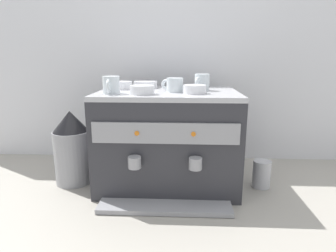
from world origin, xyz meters
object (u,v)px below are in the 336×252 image
object	(u,v)px
ceramic_bowl_2	(122,85)
ceramic_cup_0	(174,85)
ceramic_cup_2	(111,85)
coffee_grinder	(72,148)
ceramic_bowl_0	(195,89)
espresso_machine	(168,139)
ceramic_bowl_3	(146,85)
milk_pitcher	(262,174)
ceramic_bowl_1	(142,90)
ceramic_cup_1	(202,82)

from	to	relation	value
ceramic_bowl_2	ceramic_cup_0	bearing A→B (deg)	-21.81
ceramic_cup_2	coffee_grinder	bearing A→B (deg)	158.46
ceramic_bowl_0	coffee_grinder	distance (m)	0.69
coffee_grinder	espresso_machine	bearing A→B (deg)	2.35
ceramic_cup_0	ceramic_cup_2	distance (m)	0.29
ceramic_cup_0	coffee_grinder	xyz separation A→B (m)	(-0.52, 0.01, -0.32)
ceramic_bowl_3	coffee_grinder	bearing A→B (deg)	-156.03
ceramic_bowl_0	milk_pitcher	world-z (taller)	ceramic_bowl_0
ceramic_cup_2	ceramic_bowl_3	world-z (taller)	ceramic_cup_2
ceramic_cup_0	ceramic_bowl_1	xyz separation A→B (m)	(-0.14, -0.10, -0.01)
espresso_machine	ceramic_bowl_3	world-z (taller)	ceramic_bowl_3
milk_pitcher	ceramic_cup_0	bearing A→B (deg)	179.99
ceramic_cup_1	coffee_grinder	world-z (taller)	ceramic_cup_1
ceramic_cup_1	ceramic_bowl_0	bearing A→B (deg)	-108.26
ceramic_bowl_0	ceramic_bowl_3	distance (m)	0.34
ceramic_cup_1	ceramic_bowl_0	xyz separation A→B (m)	(-0.04, -0.12, -0.02)
ceramic_bowl_3	ceramic_bowl_0	bearing A→B (deg)	-42.01
ceramic_cup_1	ceramic_bowl_3	size ratio (longest dim) A/B	0.88
ceramic_bowl_0	coffee_grinder	world-z (taller)	ceramic_bowl_0
ceramic_bowl_0	ceramic_bowl_3	xyz separation A→B (m)	(-0.25, 0.23, -0.00)
ceramic_cup_1	milk_pitcher	xyz separation A→B (m)	(0.31, -0.06, -0.45)
espresso_machine	ceramic_cup_0	world-z (taller)	ceramic_cup_0
espresso_machine	ceramic_bowl_0	distance (m)	0.30
ceramic_cup_1	milk_pitcher	bearing A→B (deg)	-11.43
ceramic_bowl_1	ceramic_bowl_2	xyz separation A→B (m)	(-0.13, 0.20, 0.00)
ceramic_bowl_1	ceramic_bowl_2	bearing A→B (deg)	123.02
ceramic_cup_1	espresso_machine	bearing A→B (deg)	-169.67
ceramic_cup_0	ceramic_bowl_3	bearing A→B (deg)	132.40
milk_pitcher	ceramic_cup_1	bearing A→B (deg)	168.57
ceramic_bowl_0	ceramic_cup_2	bearing A→B (deg)	-175.77
ceramic_cup_0	milk_pitcher	distance (m)	0.62
ceramic_cup_2	ceramic_cup_0	bearing A→B (deg)	16.42
ceramic_bowl_3	milk_pitcher	distance (m)	0.76
ceramic_cup_2	milk_pitcher	xyz separation A→B (m)	(0.72, 0.08, -0.45)
espresso_machine	coffee_grinder	xyz separation A→B (m)	(-0.49, -0.02, -0.05)
ceramic_cup_0	ceramic_bowl_0	xyz separation A→B (m)	(0.10, -0.05, -0.01)
espresso_machine	ceramic_bowl_1	xyz separation A→B (m)	(-0.11, -0.13, 0.26)
ceramic_cup_0	ceramic_bowl_1	distance (m)	0.17
ceramic_cup_0	ceramic_bowl_0	size ratio (longest dim) A/B	1.03
ceramic_bowl_2	milk_pitcher	size ratio (longest dim) A/B	0.75
ceramic_bowl_2	ceramic_bowl_1	bearing A→B (deg)	-56.98
ceramic_cup_1	ceramic_bowl_1	world-z (taller)	ceramic_cup_1
espresso_machine	ceramic_bowl_1	distance (m)	0.31
ceramic_cup_2	ceramic_bowl_3	bearing A→B (deg)	64.45
ceramic_cup_0	ceramic_cup_1	bearing A→B (deg)	24.93
ceramic_bowl_0	espresso_machine	bearing A→B (deg)	145.27
ceramic_cup_1	ceramic_bowl_2	distance (m)	0.41
ceramic_bowl_0	ceramic_bowl_2	xyz separation A→B (m)	(-0.37, 0.16, 0.00)
ceramic_bowl_3	ceramic_bowl_2	bearing A→B (deg)	-150.30
ceramic_cup_2	ceramic_cup_1	bearing A→B (deg)	19.27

